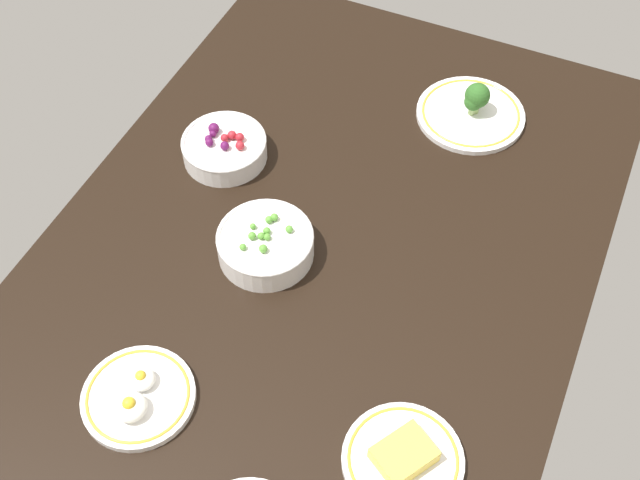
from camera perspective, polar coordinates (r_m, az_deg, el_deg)
dining_table at (r=145.29cm, az=0.00°, el=-0.96°), size 134.40×92.70×4.00cm
bowl_peas at (r=140.89cm, az=-3.82°, el=-0.28°), size 16.79×16.79×6.29cm
plate_cheese at (r=123.37cm, az=5.80°, el=-14.92°), size 17.94×17.94×4.07cm
plate_eggs at (r=130.02cm, az=-12.58°, el=-10.60°), size 17.56×17.56×4.92cm
bowl_berries at (r=157.00cm, az=-6.67°, el=6.42°), size 16.17×16.17×6.31cm
plate_broccoli at (r=167.25cm, az=10.52°, el=8.85°), size 21.58×21.58×7.78cm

